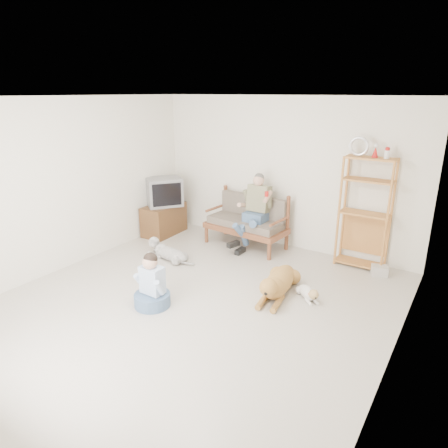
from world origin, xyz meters
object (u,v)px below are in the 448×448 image
Objects in this scene: loveseat at (248,220)px; golden_retriever at (278,283)px; etagere at (365,212)px; tv_stand at (164,219)px.

golden_retriever is at bearing -43.22° from loveseat.
etagere is at bearing 9.56° from loveseat.
etagere is 1.94m from golden_retriever.
loveseat is 1.78m from tv_stand.
loveseat reaches higher than golden_retriever.
golden_retriever is (3.06, -1.08, -0.12)m from tv_stand.
tv_stand is at bearing -163.21° from loveseat.
golden_retriever is (1.33, -1.46, -0.31)m from loveseat.
golden_retriever is at bearing -21.51° from tv_stand.
loveseat is at bearing -174.93° from etagere.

